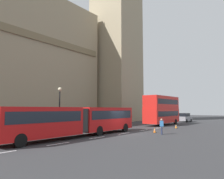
{
  "coord_description": "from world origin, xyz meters",
  "views": [
    {
      "loc": [
        -20.58,
        -13.92,
        2.74
      ],
      "look_at": [
        1.6,
        2.79,
        5.2
      ],
      "focal_mm": 35.21,
      "sensor_mm": 36.0,
      "label": 1
    }
  ],
  "objects_px": {
    "double_decker_bus": "(162,109)",
    "sedan_lead": "(185,117)",
    "articulated_bus": "(77,119)",
    "traffic_cone_west": "(155,130)",
    "traffic_cone_middle": "(176,126)",
    "street_lamp": "(60,106)",
    "pedestrian_near_cones": "(162,126)"
  },
  "relations": [
    {
      "from": "double_decker_bus",
      "to": "traffic_cone_middle",
      "type": "height_order",
      "value": "double_decker_bus"
    },
    {
      "from": "sedan_lead",
      "to": "traffic_cone_middle",
      "type": "relative_size",
      "value": 7.59
    },
    {
      "from": "sedan_lead",
      "to": "street_lamp",
      "type": "height_order",
      "value": "street_lamp"
    },
    {
      "from": "articulated_bus",
      "to": "traffic_cone_west",
      "type": "relative_size",
      "value": 28.28
    },
    {
      "from": "double_decker_bus",
      "to": "pedestrian_near_cones",
      "type": "distance_m",
      "value": 14.46
    },
    {
      "from": "sedan_lead",
      "to": "articulated_bus",
      "type": "bearing_deg",
      "value": -179.92
    },
    {
      "from": "double_decker_bus",
      "to": "sedan_lead",
      "type": "height_order",
      "value": "double_decker_bus"
    },
    {
      "from": "traffic_cone_middle",
      "to": "street_lamp",
      "type": "distance_m",
      "value": 16.45
    },
    {
      "from": "traffic_cone_west",
      "to": "pedestrian_near_cones",
      "type": "xyz_separation_m",
      "value": [
        -1.07,
        -1.36,
        0.63
      ]
    },
    {
      "from": "articulated_bus",
      "to": "traffic_cone_west",
      "type": "bearing_deg",
      "value": -29.06
    },
    {
      "from": "double_decker_bus",
      "to": "traffic_cone_west",
      "type": "height_order",
      "value": "double_decker_bus"
    },
    {
      "from": "sedan_lead",
      "to": "traffic_cone_middle",
      "type": "bearing_deg",
      "value": -165.26
    },
    {
      "from": "traffic_cone_west",
      "to": "street_lamp",
      "type": "relative_size",
      "value": 0.11
    },
    {
      "from": "pedestrian_near_cones",
      "to": "street_lamp",
      "type": "bearing_deg",
      "value": 117.81
    },
    {
      "from": "traffic_cone_middle",
      "to": "pedestrian_near_cones",
      "type": "distance_m",
      "value": 8.35
    },
    {
      "from": "double_decker_bus",
      "to": "sedan_lead",
      "type": "xyz_separation_m",
      "value": [
        11.51,
        0.04,
        -1.79
      ]
    },
    {
      "from": "traffic_cone_west",
      "to": "pedestrian_near_cones",
      "type": "distance_m",
      "value": 1.85
    },
    {
      "from": "traffic_cone_middle",
      "to": "sedan_lead",
      "type": "bearing_deg",
      "value": 14.74
    },
    {
      "from": "sedan_lead",
      "to": "traffic_cone_middle",
      "type": "xyz_separation_m",
      "value": [
        -16.46,
        -4.33,
        -0.63
      ]
    },
    {
      "from": "sedan_lead",
      "to": "traffic_cone_west",
      "type": "height_order",
      "value": "sedan_lead"
    },
    {
      "from": "articulated_bus",
      "to": "traffic_cone_middle",
      "type": "bearing_deg",
      "value": -15.84
    },
    {
      "from": "double_decker_bus",
      "to": "traffic_cone_middle",
      "type": "distance_m",
      "value": 6.98
    },
    {
      "from": "traffic_cone_west",
      "to": "street_lamp",
      "type": "bearing_deg",
      "value": 126.05
    },
    {
      "from": "sedan_lead",
      "to": "street_lamp",
      "type": "distance_m",
      "value": 30.48
    },
    {
      "from": "traffic_cone_west",
      "to": "street_lamp",
      "type": "distance_m",
      "value": 11.41
    },
    {
      "from": "articulated_bus",
      "to": "sedan_lead",
      "type": "xyz_separation_m",
      "value": [
        31.55,
        0.05,
        -0.83
      ]
    },
    {
      "from": "sedan_lead",
      "to": "double_decker_bus",
      "type": "bearing_deg",
      "value": -179.78
    },
    {
      "from": "traffic_cone_west",
      "to": "pedestrian_near_cones",
      "type": "relative_size",
      "value": 0.34
    },
    {
      "from": "articulated_bus",
      "to": "double_decker_bus",
      "type": "height_order",
      "value": "double_decker_bus"
    },
    {
      "from": "street_lamp",
      "to": "double_decker_bus",
      "type": "bearing_deg",
      "value": -13.64
    },
    {
      "from": "street_lamp",
      "to": "pedestrian_near_cones",
      "type": "relative_size",
      "value": 3.12
    },
    {
      "from": "articulated_bus",
      "to": "traffic_cone_middle",
      "type": "xyz_separation_m",
      "value": [
        15.1,
        -4.28,
        -1.46
      ]
    }
  ]
}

